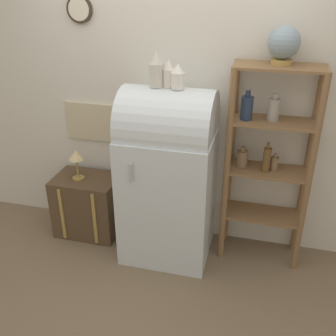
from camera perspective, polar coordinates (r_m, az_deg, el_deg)
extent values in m
plane|color=#7A664C|center=(3.57, -0.86, -13.66)|extent=(12.00, 12.00, 0.00)
cube|color=silver|center=(3.41, 1.55, 10.37)|extent=(7.00, 0.05, 2.70)
cylinder|color=#382D1E|center=(3.52, -12.71, 21.57)|extent=(0.22, 0.03, 0.22)
cylinder|color=beige|center=(3.51, -12.85, 21.54)|extent=(0.18, 0.01, 0.18)
cube|color=#C6B793|center=(3.72, -10.72, 6.56)|extent=(0.54, 0.02, 0.35)
cube|color=silver|center=(3.41, 0.05, -3.96)|extent=(0.75, 0.66, 1.14)
cylinder|color=silver|center=(3.13, 0.05, 6.07)|extent=(0.73, 0.62, 0.62)
cylinder|color=#B7B7BC|center=(2.99, -5.44, -0.66)|extent=(0.02, 0.02, 0.15)
cube|color=brown|center=(3.87, -11.53, -5.27)|extent=(0.59, 0.41, 0.59)
cube|color=#AD8942|center=(3.79, -15.12, -6.52)|extent=(0.03, 0.01, 0.53)
cube|color=#AD8942|center=(3.65, -10.61, -7.34)|extent=(0.03, 0.01, 0.53)
cylinder|color=olive|center=(3.21, 8.50, -0.67)|extent=(0.05, 0.05, 1.70)
cylinder|color=olive|center=(3.23, 19.72, -1.93)|extent=(0.05, 0.05, 1.70)
cylinder|color=olive|center=(3.45, 9.04, 1.36)|extent=(0.05, 0.05, 1.70)
cylinder|color=olive|center=(3.47, 19.47, 0.18)|extent=(0.05, 0.05, 1.70)
cube|color=olive|center=(3.54, 13.41, -6.51)|extent=(0.66, 0.30, 0.02)
cube|color=olive|center=(3.33, 14.18, -0.38)|extent=(0.66, 0.30, 0.02)
cube|color=olive|center=(3.16, 15.03, 6.47)|extent=(0.66, 0.30, 0.02)
cube|color=olive|center=(3.05, 15.99, 13.96)|extent=(0.66, 0.30, 0.02)
cylinder|color=brown|center=(3.25, 14.12, 1.16)|extent=(0.06, 0.06, 0.20)
cylinder|color=brown|center=(3.20, 14.37, 3.23)|extent=(0.03, 0.03, 0.05)
cylinder|color=#7F6647|center=(3.31, 10.71, 1.36)|extent=(0.10, 0.10, 0.14)
cylinder|color=#7F6647|center=(3.27, 10.84, 2.75)|extent=(0.04, 0.04, 0.04)
cylinder|color=#7F6647|center=(3.31, 15.15, 0.61)|extent=(0.07, 0.07, 0.12)
cylinder|color=#7F6647|center=(3.27, 15.30, 1.76)|extent=(0.03, 0.03, 0.03)
cylinder|color=#23334C|center=(3.11, 11.37, 8.51)|extent=(0.09, 0.09, 0.18)
cylinder|color=#23334C|center=(3.08, 11.56, 10.54)|extent=(0.04, 0.04, 0.05)
cylinder|color=#9E998E|center=(3.14, 15.08, 8.17)|extent=(0.09, 0.09, 0.17)
cylinder|color=#9E998E|center=(3.11, 15.31, 10.02)|extent=(0.04, 0.04, 0.04)
cylinder|color=#AD8942|center=(3.07, 16.15, 14.59)|extent=(0.15, 0.15, 0.04)
sphere|color=#7F939E|center=(3.04, 16.48, 17.09)|extent=(0.23, 0.23, 0.23)
cylinder|color=beige|center=(3.04, -1.72, 13.29)|extent=(0.11, 0.11, 0.17)
cone|color=beige|center=(3.01, -1.75, 15.77)|extent=(0.09, 0.09, 0.09)
cylinder|color=silver|center=(3.03, 0.12, 12.90)|extent=(0.09, 0.09, 0.14)
cone|color=silver|center=(3.00, 0.12, 14.84)|extent=(0.07, 0.07, 0.07)
cylinder|color=white|center=(2.99, 1.44, 12.55)|extent=(0.10, 0.10, 0.12)
cone|color=white|center=(2.96, 1.46, 14.31)|extent=(0.08, 0.08, 0.07)
cylinder|color=#AD8942|center=(3.73, -12.86, -1.42)|extent=(0.11, 0.11, 0.02)
cylinder|color=#AD8942|center=(3.68, -13.01, -0.06)|extent=(0.02, 0.02, 0.18)
cone|color=#DBC184|center=(3.62, -13.23, 1.86)|extent=(0.13, 0.13, 0.09)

